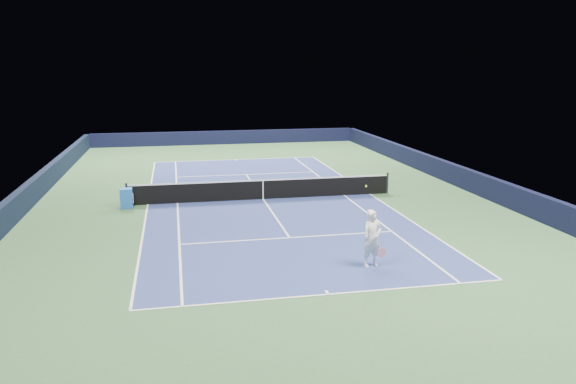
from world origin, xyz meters
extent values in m
plane|color=#30552E|center=(0.00, 0.00, 0.00)|extent=(40.00, 40.00, 0.00)
cube|color=black|center=(0.00, 19.82, 0.55)|extent=(22.00, 0.35, 1.10)
cube|color=black|center=(10.82, 0.00, 0.55)|extent=(0.35, 40.00, 1.10)
cube|color=black|center=(-10.82, 0.00, 0.55)|extent=(0.35, 40.00, 1.10)
cube|color=navy|center=(0.00, 0.00, 0.00)|extent=(10.97, 23.77, 0.01)
cube|color=white|center=(0.00, 11.88, 0.01)|extent=(10.97, 0.08, 0.00)
cube|color=white|center=(0.00, -11.88, 0.01)|extent=(10.97, 0.08, 0.00)
cube|color=white|center=(5.49, 0.00, 0.01)|extent=(0.08, 23.77, 0.00)
cube|color=white|center=(-5.49, 0.00, 0.01)|extent=(0.08, 23.77, 0.00)
cube|color=white|center=(4.12, 0.00, 0.01)|extent=(0.08, 23.77, 0.00)
cube|color=white|center=(-4.12, 0.00, 0.01)|extent=(0.08, 23.77, 0.00)
cube|color=white|center=(0.00, 6.40, 0.01)|extent=(8.23, 0.08, 0.00)
cube|color=white|center=(0.00, -6.40, 0.01)|extent=(8.23, 0.08, 0.00)
cube|color=white|center=(0.00, 0.00, 0.01)|extent=(0.08, 12.80, 0.00)
cube|color=white|center=(0.00, 11.73, 0.01)|extent=(0.08, 0.30, 0.00)
cube|color=white|center=(0.00, -11.73, 0.01)|extent=(0.08, 0.30, 0.00)
cylinder|color=black|center=(-6.40, 0.00, 0.54)|extent=(0.10, 0.10, 1.07)
cylinder|color=black|center=(6.40, 0.00, 0.54)|extent=(0.10, 0.10, 1.07)
cube|color=black|center=(0.00, 0.00, 0.46)|extent=(12.80, 0.03, 0.91)
cube|color=white|center=(0.00, 0.00, 0.94)|extent=(12.80, 0.04, 0.06)
cube|color=white|center=(0.00, 0.00, 0.46)|extent=(0.05, 0.04, 0.91)
cube|color=blue|center=(-6.40, -0.41, 0.45)|extent=(0.57, 0.53, 0.90)
cube|color=silver|center=(-6.11, -0.41, 0.45)|extent=(0.07, 0.40, 0.40)
imported|color=white|center=(1.99, -9.93, 0.95)|extent=(0.79, 0.63, 1.88)
cylinder|color=pink|center=(2.31, -9.98, 0.70)|extent=(0.03, 0.03, 0.31)
cylinder|color=black|center=(2.31, -9.98, 0.46)|extent=(0.31, 0.02, 0.31)
cylinder|color=pink|center=(2.31, -9.98, 0.46)|extent=(0.33, 0.03, 0.33)
sphere|color=#D1EC32|center=(2.09, -8.93, 2.46)|extent=(0.07, 0.07, 0.07)
camera|label=1|loc=(-4.12, -26.33, 6.42)|focal=35.00mm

